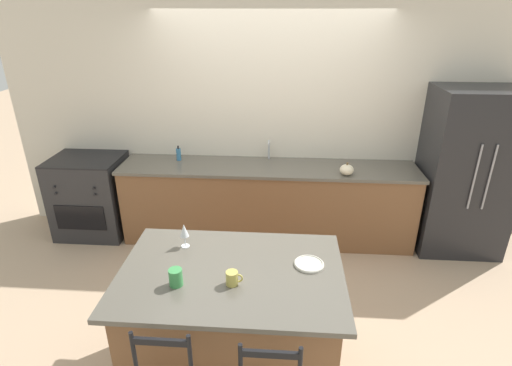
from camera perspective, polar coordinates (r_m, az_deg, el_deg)
ground_plane at (r=4.52m, az=1.37°, el=-9.93°), size 18.00×18.00×0.00m
wall_back at (r=4.59m, az=1.96°, el=9.15°), size 6.00×0.07×2.70m
back_counter at (r=4.61m, az=1.65°, el=-2.70°), size 3.29×0.66×0.90m
sink_faucet at (r=4.57m, az=1.85°, el=5.01°), size 0.02×0.13×0.22m
kitchen_island at (r=2.98m, az=-3.34°, el=-19.59°), size 1.48×1.00×0.93m
refrigerator at (r=4.81m, az=27.77°, el=1.32°), size 0.87×0.69×1.79m
oven_range at (r=5.09m, az=-22.44°, el=-1.69°), size 0.79×0.66×0.95m
dinner_plate at (r=2.76m, az=7.58°, el=-11.38°), size 0.20×0.20×0.02m
wine_glass at (r=2.91m, az=-10.23°, el=-6.75°), size 0.07×0.07×0.18m
coffee_mug at (r=2.55m, az=-3.39°, el=-13.41°), size 0.11×0.08×0.09m
tumbler_cup at (r=2.59m, az=-11.39°, el=-13.07°), size 0.09×0.09×0.11m
pumpkin_decoration at (r=4.27m, az=12.83°, el=1.86°), size 0.14×0.14×0.14m
soap_bottle at (r=4.65m, az=-10.99°, el=4.06°), size 0.05×0.05×0.17m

